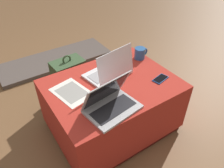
% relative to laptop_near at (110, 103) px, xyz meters
% --- Properties ---
extents(ground_plane, '(14.00, 14.00, 0.00)m').
position_rel_laptop_near_xyz_m(ground_plane, '(0.16, 0.22, -0.53)').
color(ground_plane, brown).
extents(ottoman, '(0.98, 0.75, 0.48)m').
position_rel_laptop_near_xyz_m(ottoman, '(0.16, 0.22, -0.29)').
color(ottoman, maroon).
rests_on(ottoman, ground_plane).
extents(laptop_near, '(0.38, 0.28, 0.23)m').
position_rel_laptop_near_xyz_m(laptop_near, '(0.00, 0.00, 0.00)').
color(laptop_near, '#B7B7BC').
rests_on(laptop_near, ottoman).
extents(laptop_far, '(0.38, 0.30, 0.25)m').
position_rel_laptop_near_xyz_m(laptop_far, '(0.20, 0.31, 0.00)').
color(laptop_far, silver).
rests_on(laptop_far, ottoman).
extents(cell_phone, '(0.14, 0.10, 0.01)m').
position_rel_laptop_near_xyz_m(cell_phone, '(0.51, 0.06, -0.04)').
color(cell_phone, '#1E4C9E').
rests_on(cell_phone, ottoman).
extents(backpack, '(0.30, 0.26, 0.52)m').
position_rel_laptop_near_xyz_m(backpack, '(0.02, 0.75, -0.31)').
color(backpack, '#385133').
rests_on(backpack, ground_plane).
extents(paper_sheet, '(0.26, 0.33, 0.00)m').
position_rel_laptop_near_xyz_m(paper_sheet, '(-0.14, 0.30, -0.05)').
color(paper_sheet, silver).
rests_on(paper_sheet, ottoman).
extents(coffee_mug, '(0.13, 0.09, 0.10)m').
position_rel_laptop_near_xyz_m(coffee_mug, '(0.58, 0.39, 0.00)').
color(coffee_mug, '#285693').
rests_on(coffee_mug, ottoman).
extents(fireplace_hearth, '(1.40, 0.50, 0.04)m').
position_rel_laptop_near_xyz_m(fireplace_hearth, '(0.16, 1.54, -0.50)').
color(fireplace_hearth, '#564C47').
rests_on(fireplace_hearth, ground_plane).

